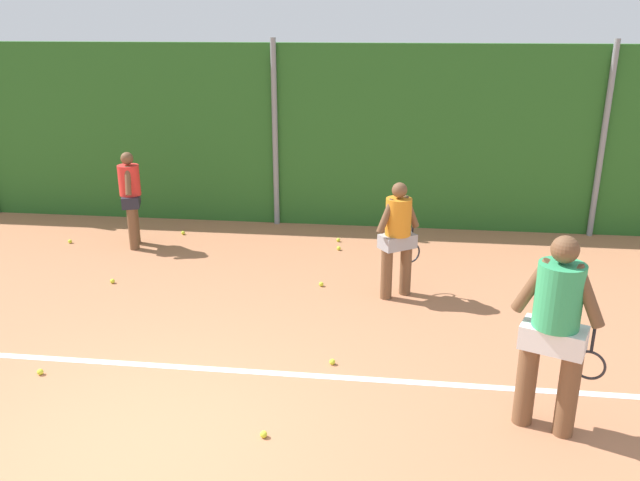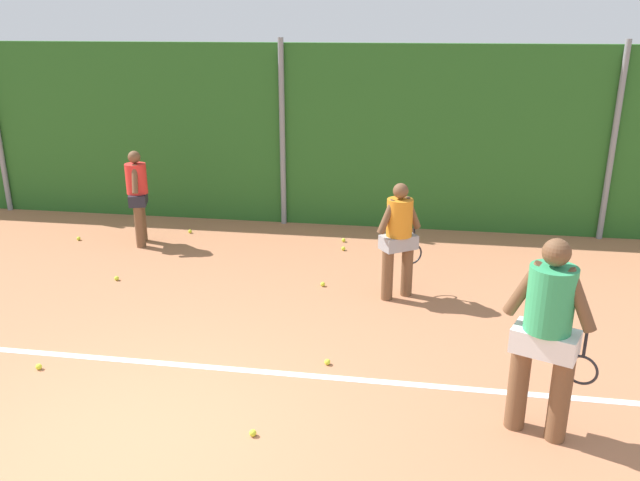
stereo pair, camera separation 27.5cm
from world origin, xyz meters
TOP-DOWN VIEW (x-y plane):
  - ground_plane at (0.00, 2.03)m, footprint 29.96×29.96m
  - hedge_fence_backdrop at (0.00, 6.89)m, footprint 19.47×0.25m
  - fence_post_center at (0.00, 6.72)m, footprint 0.10×0.10m
  - fence_post_right at (5.62, 6.72)m, footprint 0.10×0.10m
  - court_baseline_paint at (0.00, 1.44)m, footprint 14.23×0.10m
  - player_foreground_near at (3.63, 0.80)m, footprint 0.82×0.51m
  - player_midcourt at (2.24, 3.67)m, footprint 0.61×0.54m
  - player_backcourt_far at (-2.14, 5.19)m, footprint 0.41×0.64m
  - tennis_ball_1 at (4.32, 3.36)m, footprint 0.07×0.07m
  - tennis_ball_2 at (1.57, 1.70)m, footprint 0.07×0.07m
  - tennis_ball_3 at (1.18, 3.86)m, footprint 0.07×0.07m
  - tennis_ball_4 at (1.08, 0.33)m, footprint 0.07×0.07m
  - tennis_ball_5 at (-1.53, 5.87)m, footprint 0.07×0.07m
  - tennis_ball_6 at (1.29, 5.40)m, footprint 0.07×0.07m
  - tennis_ball_7 at (1.24, 5.83)m, footprint 0.07×0.07m
  - tennis_ball_8 at (-3.30, 5.18)m, footprint 0.07×0.07m
  - tennis_ball_9 at (-1.52, 1.11)m, footprint 0.07×0.07m
  - tennis_ball_10 at (-1.83, 3.60)m, footprint 0.07×0.07m

SIDE VIEW (x-z plane):
  - ground_plane at x=0.00m, z-range 0.00..0.00m
  - court_baseline_paint at x=0.00m, z-range 0.00..0.01m
  - tennis_ball_1 at x=4.32m, z-range 0.00..0.07m
  - tennis_ball_2 at x=1.57m, z-range 0.00..0.07m
  - tennis_ball_3 at x=1.18m, z-range 0.00..0.07m
  - tennis_ball_4 at x=1.08m, z-range 0.00..0.07m
  - tennis_ball_5 at x=-1.53m, z-range 0.00..0.07m
  - tennis_ball_6 at x=1.29m, z-range 0.00..0.07m
  - tennis_ball_7 at x=1.24m, z-range 0.00..0.07m
  - tennis_ball_8 at x=-3.30m, z-range 0.00..0.07m
  - tennis_ball_9 at x=-1.52m, z-range 0.00..0.07m
  - tennis_ball_10 at x=-1.83m, z-range 0.00..0.07m
  - player_midcourt at x=2.24m, z-range 0.09..1.70m
  - player_backcourt_far at x=-2.14m, z-range 0.10..1.70m
  - player_foreground_near at x=3.63m, z-range 0.11..2.01m
  - hedge_fence_backdrop at x=0.00m, z-range 0.00..3.24m
  - fence_post_center at x=0.00m, z-range 0.00..3.33m
  - fence_post_right at x=5.62m, z-range 0.00..3.33m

